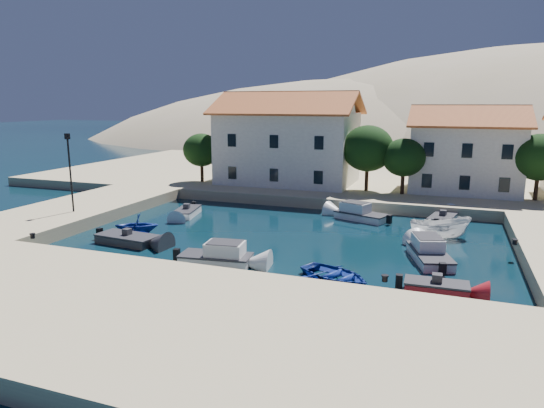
{
  "coord_description": "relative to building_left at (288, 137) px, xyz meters",
  "views": [
    {
      "loc": [
        10.55,
        -22.09,
        9.55
      ],
      "look_at": [
        -1.91,
        11.78,
        2.0
      ],
      "focal_mm": 32.0,
      "sensor_mm": 36.0,
      "label": 1
    }
  ],
  "objects": [
    {
      "name": "cabin_cruiser_north",
      "position": [
        9.99,
        -10.72,
        -5.46
      ],
      "size": [
        4.71,
        3.26,
        1.6
      ],
      "rotation": [
        0.0,
        0.0,
        2.78
      ],
      "color": "white",
      "rests_on": "ground"
    },
    {
      "name": "quay_west",
      "position": [
        -13.0,
        -18.0,
        -5.44
      ],
      "size": [
        8.0,
        20.0,
        1.0
      ],
      "primitive_type": "cube",
      "color": "tan",
      "rests_on": "ground"
    },
    {
      "name": "trees",
      "position": [
        10.51,
        -2.54,
        -1.1
      ],
      "size": [
        37.3,
        5.3,
        6.45
      ],
      "color": "#382314",
      "rests_on": "quay_north"
    },
    {
      "name": "rowboat_south",
      "position": [
        11.09,
        -25.21,
        -5.94
      ],
      "size": [
        5.07,
        4.51,
        0.87
      ],
      "primitive_type": "imported",
      "rotation": [
        0.0,
        0.0,
        1.13
      ],
      "color": "navy",
      "rests_on": "ground"
    },
    {
      "name": "building_mid",
      "position": [
        18.0,
        1.0,
        -0.71
      ],
      "size": [
        10.5,
        8.4,
        8.3
      ],
      "color": "beige",
      "rests_on": "quay_north"
    },
    {
      "name": "ground",
      "position": [
        6.0,
        -28.0,
        -5.94
      ],
      "size": [
        400.0,
        400.0,
        0.0
      ],
      "primitive_type": "plane",
      "color": "black",
      "rests_on": "ground"
    },
    {
      "name": "cabin_cruiser_east",
      "position": [
        15.82,
        -20.02,
        -5.46
      ],
      "size": [
        3.16,
        5.01,
        1.6
      ],
      "rotation": [
        0.0,
        0.0,
        1.87
      ],
      "color": "white",
      "rests_on": "ground"
    },
    {
      "name": "hills",
      "position": [
        26.64,
        95.62,
        -29.34
      ],
      "size": [
        254.0,
        176.0,
        99.0
      ],
      "color": "tan",
      "rests_on": "ground"
    },
    {
      "name": "motorboat_white_ne",
      "position": [
        16.38,
        -9.47,
        -5.64
      ],
      "size": [
        2.44,
        3.97,
        1.25
      ],
      "rotation": [
        0.0,
        0.0,
        1.37
      ],
      "color": "white",
      "rests_on": "ground"
    },
    {
      "name": "cabin_cruiser_south",
      "position": [
        3.76,
        -25.11,
        -5.46
      ],
      "size": [
        4.51,
        2.38,
        1.6
      ],
      "rotation": [
        0.0,
        0.0,
        0.13
      ],
      "color": "white",
      "rests_on": "ground"
    },
    {
      "name": "motorboat_white_west",
      "position": [
        -4.42,
        -14.39,
        -5.64
      ],
      "size": [
        2.34,
        3.89,
        1.25
      ],
      "rotation": [
        0.0,
        0.0,
        -1.36
      ],
      "color": "white",
      "rests_on": "ground"
    },
    {
      "name": "motorboat_red_se",
      "position": [
        16.39,
        -25.33,
        -5.64
      ],
      "size": [
        3.21,
        1.51,
        1.25
      ],
      "rotation": [
        0.0,
        0.0,
        0.03
      ],
      "color": "maroon",
      "rests_on": "ground"
    },
    {
      "name": "building_left",
      "position": [
        0.0,
        0.0,
        0.0
      ],
      "size": [
        14.7,
        9.45,
        9.7
      ],
      "color": "beige",
      "rests_on": "quay_north"
    },
    {
      "name": "rowboat_west",
      "position": [
        -4.94,
        -20.82,
        -5.94
      ],
      "size": [
        3.98,
        3.77,
        1.65
      ],
      "primitive_type": "imported",
      "rotation": [
        0.0,
        0.0,
        -1.13
      ],
      "color": "navy",
      "rests_on": "ground"
    },
    {
      "name": "motorboat_grey_sw",
      "position": [
        -4.0,
        -23.22,
        -5.64
      ],
      "size": [
        4.51,
        2.32,
        1.25
      ],
      "rotation": [
        0.0,
        0.0,
        -0.09
      ],
      "color": "#2F2E33",
      "rests_on": "ground"
    },
    {
      "name": "bollards",
      "position": [
        8.8,
        -24.13,
        -4.79
      ],
      "size": [
        29.36,
        9.56,
        0.3
      ],
      "color": "black",
      "rests_on": "ground"
    },
    {
      "name": "lamppost",
      "position": [
        -11.5,
        -20.0,
        -1.18
      ],
      "size": [
        0.35,
        0.25,
        6.22
      ],
      "color": "black",
      "rests_on": "quay_west"
    },
    {
      "name": "quay_north",
      "position": [
        8.0,
        10.0,
        -5.44
      ],
      "size": [
        80.0,
        36.0,
        1.0
      ],
      "primitive_type": "cube",
      "color": "tan",
      "rests_on": "ground"
    },
    {
      "name": "boat_east",
      "position": [
        16.28,
        -14.43,
        -5.94
      ],
      "size": [
        4.74,
        3.26,
        1.72
      ],
      "primitive_type": "imported",
      "rotation": [
        0.0,
        0.0,
        1.97
      ],
      "color": "white",
      "rests_on": "ground"
    },
    {
      "name": "quay_south",
      "position": [
        6.0,
        -34.0,
        -5.44
      ],
      "size": [
        52.0,
        12.0,
        1.0
      ],
      "primitive_type": "cube",
      "color": "tan",
      "rests_on": "ground"
    }
  ]
}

